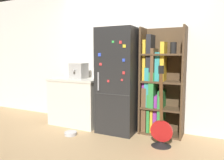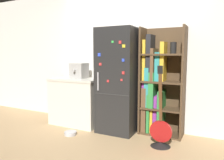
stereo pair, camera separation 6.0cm
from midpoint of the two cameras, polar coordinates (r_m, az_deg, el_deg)
name	(u,v)px [view 2 (the right image)]	position (r m, az deg, el deg)	size (l,w,h in m)	color
ground_plane	(116,132)	(3.85, 1.46, -13.52)	(16.00, 16.00, 0.00)	tan
wall_back	(127,56)	(4.05, 4.38, 6.22)	(8.00, 0.05, 2.60)	silver
refrigerator	(119,81)	(3.76, 2.34, -0.14)	(0.64, 0.66, 1.77)	black
bookshelf	(157,87)	(3.72, 12.16, -1.68)	(0.70, 0.37, 1.77)	#4C3823
kitchen_counter	(78,101)	(4.27, -8.46, -5.41)	(0.98, 0.64, 0.88)	beige
espresso_machine	(79,71)	(4.18, -8.20, 2.42)	(0.28, 0.32, 0.29)	#A5A39E
guitar	(161,135)	(3.33, 13.10, -13.80)	(0.32, 0.29, 1.18)	black
pet_bowl	(70,133)	(3.79, -10.35, -13.47)	(0.20, 0.20, 0.05)	#B7B7BC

